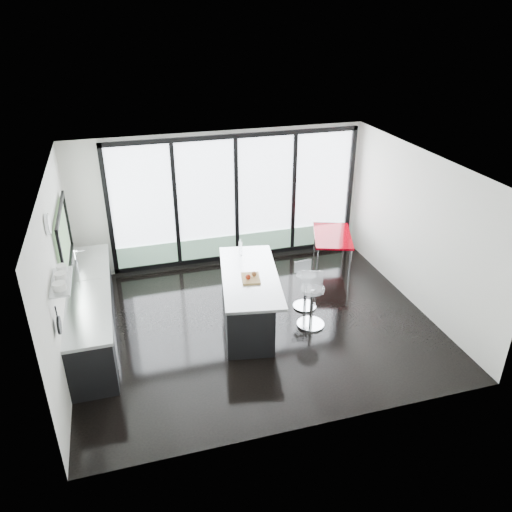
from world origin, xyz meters
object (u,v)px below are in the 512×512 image
object	(u,v)px
island	(246,298)
bar_stool_near	(312,306)
bar_stool_far	(305,291)
red_table	(331,250)

from	to	relation	value
island	bar_stool_near	size ratio (longest dim) A/B	3.13
bar_stool_far	island	bearing A→B (deg)	179.93
bar_stool_far	red_table	world-z (taller)	red_table
bar_stool_near	bar_stool_far	xyz separation A→B (m)	(0.11, 0.57, -0.04)
red_table	bar_stool_near	bearing A→B (deg)	-122.22
bar_stool_near	red_table	size ratio (longest dim) A/B	0.57
bar_stool_far	red_table	bearing A→B (deg)	44.88
island	bar_stool_near	xyz separation A→B (m)	(1.04, -0.45, -0.09)
island	red_table	distance (m)	2.74
bar_stool_far	red_table	size ratio (longest dim) A/B	0.52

